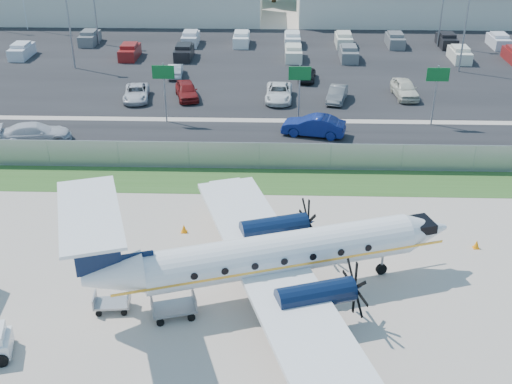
{
  "coord_description": "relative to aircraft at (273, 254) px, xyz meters",
  "views": [
    {
      "loc": [
        1.01,
        -27.12,
        19.55
      ],
      "look_at": [
        0.0,
        6.0,
        2.3
      ],
      "focal_mm": 45.0,
      "sensor_mm": 36.0,
      "label": 1
    }
  ],
  "objects": [
    {
      "name": "parked_car_f",
      "position": [
        -10.06,
        36.17,
        -2.32
      ],
      "size": [
        1.64,
        3.97,
        1.28
      ],
      "primitive_type": "imported",
      "rotation": [
        0.0,
        0.0,
        3.22
      ],
      "color": "silver",
      "rests_on": "ground"
    },
    {
      "name": "aircraft",
      "position": [
        0.0,
        0.0,
        0.0
      ],
      "size": [
        19.64,
        19.15,
        6.01
      ],
      "color": "silver",
      "rests_on": "ground"
    },
    {
      "name": "cone_nose",
      "position": [
        11.5,
        4.57,
        -2.08
      ],
      "size": [
        0.36,
        0.36,
        0.51
      ],
      "color": "orange",
      "rests_on": "ground"
    },
    {
      "name": "cone_starboard_wing",
      "position": [
        -5.24,
        5.81,
        -2.08
      ],
      "size": [
        0.36,
        0.36,
        0.52
      ],
      "color": "orange",
      "rests_on": "ground"
    },
    {
      "name": "parking_lot",
      "position": [
        -1.02,
        40.64,
        -2.31
      ],
      "size": [
        170.0,
        32.0,
        0.02
      ],
      "primitive_type": "cube",
      "color": "black",
      "rests_on": "ground"
    },
    {
      "name": "sign_mid",
      "position": [
        1.98,
        23.55,
        1.29
      ],
      "size": [
        1.8,
        0.26,
        5.0
      ],
      "color": "gray",
      "rests_on": "ground"
    },
    {
      "name": "parked_car_e",
      "position": [
        11.94,
        30.5,
        -2.32
      ],
      "size": [
        2.26,
        4.84,
        1.6
      ],
      "primitive_type": "imported",
      "rotation": [
        0.0,
        0.0,
        0.08
      ],
      "color": "beige",
      "rests_on": "ground"
    },
    {
      "name": "grass_verge",
      "position": [
        -1.02,
        12.64,
        -2.31
      ],
      "size": [
        170.0,
        4.0,
        0.02
      ],
      "primitive_type": "cube",
      "color": "#2D561E",
      "rests_on": "ground"
    },
    {
      "name": "parked_car_b",
      "position": [
        -8.06,
        29.5,
        -2.32
      ],
      "size": [
        2.88,
        4.8,
        1.53
      ],
      "primitive_type": "imported",
      "rotation": [
        0.0,
        0.0,
        0.26
      ],
      "color": "maroon",
      "rests_on": "ground"
    },
    {
      "name": "sign_right",
      "position": [
        12.98,
        23.55,
        1.29
      ],
      "size": [
        1.8,
        0.26,
        5.0
      ],
      "color": "gray",
      "rests_on": "ground"
    },
    {
      "name": "far_parking_rows",
      "position": [
        -1.02,
        45.64,
        -2.32
      ],
      "size": [
        56.0,
        10.0,
        1.6
      ],
      "primitive_type": null,
      "color": "gray",
      "rests_on": "ground"
    },
    {
      "name": "ground",
      "position": [
        -1.02,
        0.64,
        -2.32
      ],
      "size": [
        170.0,
        170.0,
        0.0
      ],
      "primitive_type": "plane",
      "color": "#BAAB9D",
      "rests_on": "ground"
    },
    {
      "name": "light_pole_ne",
      "position": [
        18.98,
        38.64,
        2.91
      ],
      "size": [
        0.9,
        0.35,
        9.09
      ],
      "color": "gray",
      "rests_on": "ground"
    },
    {
      "name": "parked_car_a",
      "position": [
        -12.6,
        29.0,
        -2.32
      ],
      "size": [
        2.75,
        4.95,
        1.31
      ],
      "primitive_type": "imported",
      "rotation": [
        0.0,
        0.0,
        0.13
      ],
      "color": "silver",
      "rests_on": "ground"
    },
    {
      "name": "parked_car_c",
      "position": [
        0.36,
        29.31,
        -2.32
      ],
      "size": [
        2.51,
        5.15,
        1.41
      ],
      "primitive_type": "imported",
      "rotation": [
        0.0,
        0.0,
        -0.03
      ],
      "color": "silver",
      "rests_on": "ground"
    },
    {
      "name": "baggage_cart_far",
      "position": [
        -7.76,
        -1.61,
        -1.9
      ],
      "size": [
        1.82,
        1.19,
        0.91
      ],
      "color": "gray",
      "rests_on": "ground"
    },
    {
      "name": "perimeter_fence",
      "position": [
        -1.02,
        14.64,
        -1.32
      ],
      "size": [
        120.0,
        0.06,
        1.99
      ],
      "color": "gray",
      "rests_on": "ground"
    },
    {
      "name": "light_pole_nw",
      "position": [
        -21.02,
        38.64,
        2.91
      ],
      "size": [
        0.9,
        0.35,
        9.09
      ],
      "color": "gray",
      "rests_on": "ground"
    },
    {
      "name": "sign_left",
      "position": [
        -9.02,
        23.55,
        1.29
      ],
      "size": [
        1.8,
        0.26,
        5.0
      ],
      "color": "gray",
      "rests_on": "ground"
    },
    {
      "name": "parked_car_g",
      "position": [
        3.16,
        35.27,
        -2.32
      ],
      "size": [
        2.03,
        4.18,
        1.37
      ],
      "primitive_type": "imported",
      "rotation": [
        0.0,
        0.0,
        3.04
      ],
      "color": "black",
      "rests_on": "ground"
    },
    {
      "name": "road_car_mid",
      "position": [
        3.1,
        20.98,
        -2.32
      ],
      "size": [
        5.24,
        2.75,
        1.64
      ],
      "primitive_type": "imported",
      "rotation": [
        0.0,
        0.0,
        -1.78
      ],
      "color": "navy",
      "rests_on": "ground"
    },
    {
      "name": "light_pole_se",
      "position": [
        18.98,
        48.64,
        2.91
      ],
      "size": [
        0.9,
        0.35,
        9.09
      ],
      "color": "gray",
      "rests_on": "ground"
    },
    {
      "name": "tree_line",
      "position": [
        -1.02,
        74.64,
        -2.32
      ],
      "size": [
        112.0,
        6.0,
        14.0
      ],
      "primitive_type": null,
      "color": "#225719",
      "rests_on": "ground"
    },
    {
      "name": "parked_car_d",
      "position": [
        5.64,
        29.16,
        -2.32
      ],
      "size": [
        2.37,
        4.34,
        1.36
      ],
      "primitive_type": "imported",
      "rotation": [
        0.0,
        0.0,
        -0.24
      ],
      "color": "#595B5E",
      "rests_on": "ground"
    },
    {
      "name": "access_road",
      "position": [
        -1.02,
        19.64,
        -2.31
      ],
      "size": [
        170.0,
        8.0,
        0.02
      ],
      "primitive_type": "cube",
      "color": "black",
      "rests_on": "ground"
    },
    {
      "name": "building_east",
      "position": [
        24.98,
        62.62,
        0.31
      ],
      "size": [
        44.4,
        12.4,
        5.24
      ],
      "color": "silver",
      "rests_on": "ground"
    },
    {
      "name": "baggage_cart_near",
      "position": [
        -4.7,
        -1.99,
        -1.81
      ],
      "size": [
        2.38,
        1.81,
        1.11
      ],
      "color": "gray",
      "rests_on": "ground"
    },
    {
      "name": "road_car_west",
      "position": [
        -18.43,
        18.85,
        -2.32
      ],
      "size": [
        5.75,
        3.45,
        1.56
      ],
      "primitive_type": "imported",
      "rotation": [
        0.0,
        0.0,
        1.82
      ],
      "color": "silver",
      "rests_on": "ground"
    }
  ]
}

